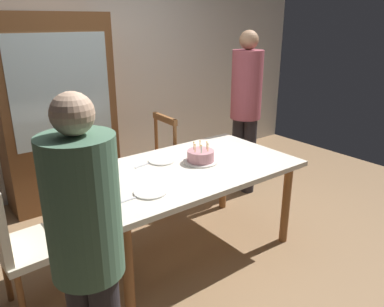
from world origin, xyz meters
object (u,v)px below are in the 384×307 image
(birthday_cake, at_px, (201,157))
(chair_spindle_back, at_px, (151,166))
(person_celebrant, at_px, (87,246))
(china_cabinet, at_px, (57,113))
(plate_near_celebrant, at_px, (150,192))
(chair_upholstered, at_px, (19,240))
(plate_far_side, at_px, (162,161))
(dining_table, at_px, (187,177))
(person_guest, at_px, (246,104))

(birthday_cake, bearing_deg, chair_spindle_back, 88.86)
(person_celebrant, relative_size, china_cabinet, 0.83)
(plate_near_celebrant, relative_size, chair_upholstered, 0.23)
(person_celebrant, bearing_deg, plate_far_side, 43.70)
(chair_spindle_back, bearing_deg, dining_table, -101.48)
(birthday_cake, xyz_separation_m, china_cabinet, (-0.60, 1.54, 0.15))
(plate_far_side, bearing_deg, birthday_cake, -41.31)
(dining_table, distance_m, chair_spindle_back, 0.86)
(dining_table, height_order, plate_far_side, plate_far_side)
(chair_upholstered, relative_size, person_celebrant, 0.60)
(chair_spindle_back, xyz_separation_m, person_guest, (1.04, -0.24, 0.53))
(chair_upholstered, height_order, china_cabinet, china_cabinet)
(plate_near_celebrant, relative_size, chair_spindle_back, 0.23)
(birthday_cake, height_order, chair_upholstered, chair_upholstered)
(plate_far_side, bearing_deg, china_cabinet, 105.47)
(chair_spindle_back, bearing_deg, plate_near_celebrant, -121.43)
(chair_upholstered, height_order, person_guest, person_guest)
(plate_near_celebrant, relative_size, china_cabinet, 0.12)
(plate_near_celebrant, bearing_deg, person_guest, 25.40)
(chair_upholstered, bearing_deg, dining_table, -4.49)
(chair_spindle_back, distance_m, chair_upholstered, 1.58)
(chair_spindle_back, height_order, chair_upholstered, same)
(dining_table, distance_m, person_celebrant, 1.38)
(chair_upholstered, bearing_deg, china_cabinet, 61.70)
(person_celebrant, distance_m, person_guest, 2.69)
(dining_table, distance_m, person_guest, 1.37)
(dining_table, relative_size, chair_spindle_back, 1.79)
(plate_far_side, distance_m, person_guest, 1.36)
(plate_near_celebrant, distance_m, chair_spindle_back, 1.25)
(dining_table, distance_m, china_cabinet, 1.65)
(dining_table, bearing_deg, person_celebrant, -145.61)
(birthday_cake, height_order, plate_far_side, birthday_cake)
(chair_upholstered, bearing_deg, plate_near_celebrant, -22.53)
(birthday_cake, xyz_separation_m, chair_spindle_back, (0.02, 0.80, -0.34))
(person_guest, bearing_deg, chair_spindle_back, 166.85)
(birthday_cake, xyz_separation_m, person_celebrant, (-1.27, -0.78, 0.10))
(birthday_cake, distance_m, person_guest, 1.21)
(plate_near_celebrant, xyz_separation_m, plate_far_side, (0.38, 0.45, 0.00))
(plate_far_side, height_order, person_guest, person_guest)
(chair_spindle_back, relative_size, china_cabinet, 0.50)
(plate_near_celebrant, distance_m, plate_far_side, 0.59)
(person_guest, bearing_deg, china_cabinet, 149.26)
(dining_table, height_order, plate_near_celebrant, plate_near_celebrant)
(dining_table, height_order, person_guest, person_guest)
(person_guest, xyz_separation_m, china_cabinet, (-1.66, 0.99, -0.04))
(plate_far_side, height_order, chair_spindle_back, chair_spindle_back)
(person_celebrant, relative_size, person_guest, 0.91)
(person_celebrant, bearing_deg, dining_table, 34.39)
(birthday_cake, height_order, person_guest, person_guest)
(plate_far_side, distance_m, person_celebrant, 1.44)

